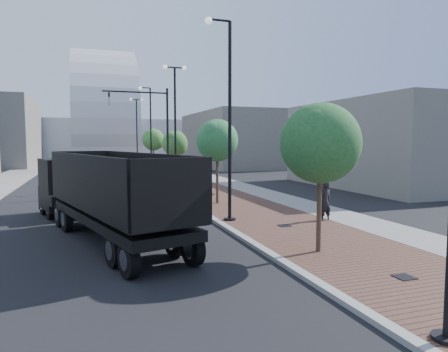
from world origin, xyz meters
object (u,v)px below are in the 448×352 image
object	(u,v)px
pedestrian	(325,202)
white_sedan	(93,183)
dark_car_mid	(89,170)
dump_truck	(87,195)

from	to	relation	value
pedestrian	white_sedan	bearing A→B (deg)	-64.04
white_sedan	dark_car_mid	xyz separation A→B (m)	(-0.22, 14.23, -0.00)
dark_car_mid	dump_truck	bearing A→B (deg)	-108.22
dump_truck	white_sedan	bearing A→B (deg)	72.62
white_sedan	dark_car_mid	world-z (taller)	white_sedan
white_sedan	pedestrian	world-z (taller)	pedestrian
dark_car_mid	pedestrian	world-z (taller)	pedestrian
dark_car_mid	pedestrian	distance (m)	31.05
dump_truck	white_sedan	xyz separation A→B (m)	(0.38, 12.54, -0.67)
dump_truck	white_sedan	world-z (taller)	dump_truck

